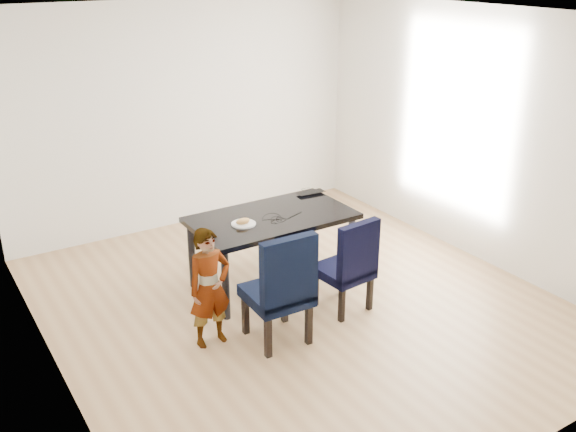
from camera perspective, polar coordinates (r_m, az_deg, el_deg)
floor at (r=6.31m, az=0.98°, el=-7.79°), size 4.50×5.00×0.01m
ceiling at (r=5.48m, az=1.17°, el=17.56°), size 4.50×5.00×0.01m
wall_back at (r=7.88m, az=-9.10°, el=8.77°), size 4.50×0.01×2.70m
wall_front at (r=4.06m, az=20.95°, el=-5.72°), size 4.50×0.01×2.70m
wall_left at (r=4.96m, az=-21.27°, el=-0.68°), size 0.01×5.00×2.70m
wall_right at (r=7.19m, az=16.37°, el=6.84°), size 0.01×5.00×2.70m
dining_table at (r=6.51m, az=-1.41°, el=-3.02°), size 1.60×0.90×0.75m
chair_left at (r=5.52m, az=-1.04°, el=-6.19°), size 0.53×0.55×1.05m
chair_right at (r=6.04m, az=4.95°, el=-4.19°), size 0.49×0.51×0.94m
child at (r=5.50m, az=-6.98°, el=-6.35°), size 0.40×0.27×1.07m
plate at (r=6.16m, az=-3.97°, el=-0.70°), size 0.25×0.25×0.01m
sandwich at (r=6.13m, az=-4.03°, el=-0.46°), size 0.16×0.09×0.06m
laptop at (r=6.97m, az=1.85°, el=2.18°), size 0.32×0.22×0.02m
cable_tangle at (r=6.23m, az=-0.86°, el=-0.40°), size 0.18×0.18×0.01m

